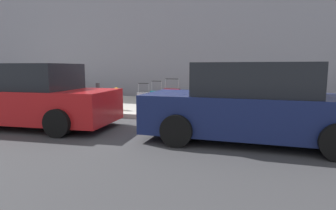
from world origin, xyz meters
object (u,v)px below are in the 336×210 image
object	(u,v)px
parked_car_navy_0	(253,105)
parked_car_red_1	(30,98)
suitcase_navy_3	(205,103)
suitcase_silver_7	(144,101)
suitcase_red_5	(172,100)
suitcase_teal_6	(157,101)
fire_hydrant	(117,98)
suitcase_black_4	(188,104)
suitcase_maroon_1	(238,102)
suitcase_olive_2	(222,102)
suitcase_silver_0	(253,103)
bollard_post	(98,96)

from	to	relation	value
parked_car_navy_0	parked_car_red_1	distance (m)	5.57
suitcase_navy_3	suitcase_silver_7	bearing A→B (deg)	2.06
suitcase_red_5	suitcase_teal_6	xyz separation A→B (m)	(0.51, -0.01, -0.04)
fire_hydrant	parked_car_navy_0	distance (m)	4.97
suitcase_black_4	suitcase_teal_6	distance (m)	1.03
suitcase_silver_7	parked_car_navy_0	bearing A→B (deg)	143.34
suitcase_maroon_1	suitcase_teal_6	bearing A→B (deg)	2.33
suitcase_silver_7	parked_car_navy_0	distance (m)	4.17
suitcase_olive_2	fire_hydrant	world-z (taller)	suitcase_olive_2
suitcase_maroon_1	suitcase_red_5	bearing A→B (deg)	3.24
suitcase_olive_2	suitcase_red_5	bearing A→B (deg)	3.61
suitcase_maroon_1	suitcase_red_5	distance (m)	2.01
suitcase_silver_0	fire_hydrant	size ratio (longest dim) A/B	1.03
suitcase_silver_0	suitcase_maroon_1	xyz separation A→B (m)	(0.45, -0.03, 0.03)
suitcase_silver_0	suitcase_black_4	world-z (taller)	suitcase_silver_0
suitcase_black_4	parked_car_navy_0	bearing A→B (deg)	126.44
suitcase_silver_0	bollard_post	bearing A→B (deg)	1.84
parked_car_red_1	fire_hydrant	bearing A→B (deg)	-117.10
suitcase_red_5	suitcase_teal_6	size ratio (longest dim) A/B	1.08
suitcase_black_4	suitcase_red_5	bearing A→B (deg)	11.31
suitcase_teal_6	bollard_post	distance (m)	2.04
suitcase_red_5	bollard_post	size ratio (longest dim) A/B	1.19
suitcase_maroon_1	suitcase_silver_7	size ratio (longest dim) A/B	1.19
bollard_post	parked_car_red_1	bearing A→B (deg)	74.08
suitcase_navy_3	suitcase_teal_6	distance (m)	1.54
fire_hydrant	bollard_post	distance (m)	0.63
suitcase_silver_0	suitcase_black_4	distance (m)	1.95
suitcase_navy_3	bollard_post	bearing A→B (deg)	3.58
suitcase_black_4	suitcase_silver_7	size ratio (longest dim) A/B	0.67
suitcase_red_5	fire_hydrant	size ratio (longest dim) A/B	1.45
suitcase_olive_2	fire_hydrant	size ratio (longest dim) A/B	1.40
suitcase_olive_2	suitcase_black_4	bearing A→B (deg)	-0.30
suitcase_navy_3	parked_car_red_1	world-z (taller)	parked_car_red_1
suitcase_maroon_1	parked_car_navy_0	size ratio (longest dim) A/B	0.24
suitcase_black_4	suitcase_red_5	distance (m)	0.53
suitcase_olive_2	suitcase_red_5	xyz separation A→B (m)	(1.54, 0.10, 0.02)
parked_car_navy_0	suitcase_silver_7	bearing A→B (deg)	-36.66
suitcase_black_4	parked_car_navy_0	xyz separation A→B (m)	(-1.85, 2.50, 0.35)
suitcase_olive_2	parked_car_red_1	xyz separation A→B (m)	(4.75, 2.50, 0.27)
suitcase_silver_0	bollard_post	size ratio (longest dim) A/B	0.84
suitcase_navy_3	parked_car_navy_0	world-z (taller)	parked_car_navy_0
suitcase_black_4	parked_car_navy_0	world-z (taller)	parked_car_navy_0
bollard_post	suitcase_teal_6	bearing A→B (deg)	-177.65
suitcase_silver_0	parked_car_red_1	bearing A→B (deg)	23.72
suitcase_olive_2	suitcase_navy_3	bearing A→B (deg)	-5.88
suitcase_maroon_1	parked_car_red_1	distance (m)	5.80
suitcase_black_4	bollard_post	xyz separation A→B (m)	(3.06, 0.18, 0.18)
suitcase_black_4	suitcase_silver_7	xyz separation A→B (m)	(1.48, 0.02, 0.02)
bollard_post	parked_car_red_1	distance (m)	2.43
suitcase_silver_0	suitcase_olive_2	xyz separation A→B (m)	(0.91, -0.01, 0.00)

